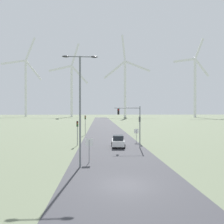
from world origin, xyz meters
TOP-DOWN VIEW (x-y plane):
  - ground_plane at (0.00, 0.00)m, footprint 600.00×600.00m
  - road_surface at (0.00, 48.00)m, footprint 10.00×240.00m
  - streetlamp at (-3.82, 5.43)m, footprint 3.50×0.32m
  - stop_sign_near at (-3.01, 7.37)m, footprint 0.81×0.07m
  - stop_sign_far at (4.64, 21.86)m, footprint 0.81×0.07m
  - traffic_light_post_near_left at (-5.41, 19.11)m, footprint 0.28×0.34m
  - traffic_light_post_near_right at (5.21, 21.70)m, footprint 0.28×0.34m
  - traffic_light_post_mid_left at (-5.09, 34.41)m, footprint 0.28×0.33m
  - traffic_light_mast_overhead at (2.89, 16.04)m, footprint 3.88×0.35m
  - car_approaching at (0.98, 17.00)m, footprint 2.08×4.21m
  - wind_turbine_far_left at (-72.36, 198.93)m, footprint 39.01×2.60m
  - wind_turbine_left at (-27.24, 188.93)m, footprint 36.82×3.14m
  - wind_turbine_center at (21.75, 179.61)m, footprint 40.79×14.46m
  - wind_turbine_right at (79.12, 163.01)m, footprint 30.65×2.60m

SIDE VIEW (x-z plane):
  - ground_plane at x=0.00m, z-range 0.00..0.00m
  - road_surface at x=0.00m, z-range 0.00..0.01m
  - car_approaching at x=0.98m, z-range 0.00..1.83m
  - stop_sign_far at x=4.64m, z-range 0.47..2.87m
  - stop_sign_near at x=-3.01m, z-range 0.52..3.10m
  - traffic_light_post_near_left at x=-5.41m, z-range 0.91..4.83m
  - traffic_light_post_mid_left at x=-5.09m, z-range 1.03..5.53m
  - traffic_light_post_near_right at x=5.21m, z-range 1.04..5.59m
  - traffic_light_mast_overhead at x=2.89m, z-range 1.26..7.51m
  - streetlamp at x=-3.82m, z-range 1.33..12.33m
  - wind_turbine_left at x=-27.24m, z-range -4.71..63.83m
  - wind_turbine_right at x=79.12m, z-range -3.44..63.51m
  - wind_turbine_center at x=21.75m, z-range -5.87..68.79m
  - wind_turbine_far_left at x=-72.36m, z-range -4.87..71.72m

